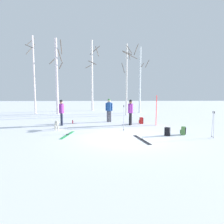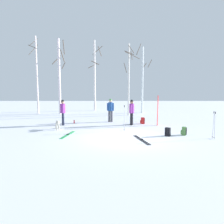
{
  "view_description": "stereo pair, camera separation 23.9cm",
  "coord_description": "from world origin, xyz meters",
  "px_view_note": "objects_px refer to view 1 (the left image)",
  "views": [
    {
      "loc": [
        -0.95,
        -10.51,
        2.49
      ],
      "look_at": [
        -0.66,
        2.48,
        1.0
      ],
      "focal_mm": 33.64,
      "sensor_mm": 36.0,
      "label": 1
    },
    {
      "loc": [
        -0.71,
        -10.52,
        2.49
      ],
      "look_at": [
        -0.66,
        2.48,
        1.0
      ],
      "focal_mm": 33.64,
      "sensor_mm": 36.0,
      "label": 2
    }
  ],
  "objects_px": {
    "person_1": "(61,111)",
    "dog": "(57,124)",
    "ski_poles_0": "(213,124)",
    "ski_pair_lying_1": "(67,135)",
    "person_0": "(130,111)",
    "backpack_1": "(183,131)",
    "ski_poles_1": "(124,117)",
    "ski_pair_lying_0": "(142,140)",
    "person_2": "(109,109)",
    "backpack_0": "(167,132)",
    "ski_pair_planted_0": "(156,110)",
    "birch_tree_1": "(57,75)",
    "backpack_2": "(141,121)",
    "birch_tree_3": "(127,78)",
    "water_bottle_0": "(73,122)",
    "birch_tree_2": "(92,74)",
    "birch_tree_0": "(34,74)",
    "birch_tree_4": "(140,79)"
  },
  "relations": [
    {
      "from": "ski_poles_0",
      "to": "backpack_0",
      "type": "distance_m",
      "value": 2.24
    },
    {
      "from": "person_0",
      "to": "person_1",
      "type": "xyz_separation_m",
      "value": [
        -4.62,
        -0.03,
        0.0
      ]
    },
    {
      "from": "person_0",
      "to": "ski_poles_0",
      "type": "relative_size",
      "value": 1.27
    },
    {
      "from": "person_2",
      "to": "birch_tree_3",
      "type": "height_order",
      "value": "birch_tree_3"
    },
    {
      "from": "backpack_1",
      "to": "ski_poles_1",
      "type": "bearing_deg",
      "value": 160.69
    },
    {
      "from": "ski_poles_0",
      "to": "ski_pair_lying_1",
      "type": "bearing_deg",
      "value": 173.5
    },
    {
      "from": "birch_tree_2",
      "to": "person_2",
      "type": "bearing_deg",
      "value": -77.43
    },
    {
      "from": "ski_pair_planted_0",
      "to": "birch_tree_1",
      "type": "distance_m",
      "value": 10.62
    },
    {
      "from": "person_1",
      "to": "dog",
      "type": "bearing_deg",
      "value": -88.5
    },
    {
      "from": "backpack_1",
      "to": "person_2",
      "type": "bearing_deg",
      "value": 131.65
    },
    {
      "from": "ski_pair_planted_0",
      "to": "backpack_0",
      "type": "height_order",
      "value": "ski_pair_planted_0"
    },
    {
      "from": "backpack_0",
      "to": "birch_tree_1",
      "type": "bearing_deg",
      "value": 129.83
    },
    {
      "from": "person_1",
      "to": "ski_poles_1",
      "type": "relative_size",
      "value": 1.15
    },
    {
      "from": "birch_tree_0",
      "to": "birch_tree_1",
      "type": "height_order",
      "value": "birch_tree_0"
    },
    {
      "from": "ski_pair_planted_0",
      "to": "birch_tree_2",
      "type": "bearing_deg",
      "value": 117.59
    },
    {
      "from": "person_0",
      "to": "backpack_1",
      "type": "distance_m",
      "value": 4.03
    },
    {
      "from": "ski_poles_0",
      "to": "birch_tree_0",
      "type": "bearing_deg",
      "value": 140.19
    },
    {
      "from": "ski_pair_lying_0",
      "to": "backpack_2",
      "type": "distance_m",
      "value": 4.67
    },
    {
      "from": "birch_tree_0",
      "to": "backpack_1",
      "type": "bearing_deg",
      "value": -40.39
    },
    {
      "from": "ski_pair_lying_1",
      "to": "backpack_0",
      "type": "distance_m",
      "value": 5.28
    },
    {
      "from": "ski_pair_lying_0",
      "to": "person_2",
      "type": "bearing_deg",
      "value": 105.65
    },
    {
      "from": "backpack_0",
      "to": "water_bottle_0",
      "type": "relative_size",
      "value": 1.79
    },
    {
      "from": "ski_pair_lying_0",
      "to": "birch_tree_1",
      "type": "xyz_separation_m",
      "value": [
        -6.43,
        10.35,
        3.7
      ]
    },
    {
      "from": "person_1",
      "to": "birch_tree_1",
      "type": "height_order",
      "value": "birch_tree_1"
    },
    {
      "from": "person_1",
      "to": "ski_poles_1",
      "type": "height_order",
      "value": "person_1"
    },
    {
      "from": "birch_tree_2",
      "to": "birch_tree_4",
      "type": "bearing_deg",
      "value": -24.78
    },
    {
      "from": "person_0",
      "to": "backpack_0",
      "type": "bearing_deg",
      "value": -64.09
    },
    {
      "from": "ski_pair_lying_0",
      "to": "birch_tree_2",
      "type": "height_order",
      "value": "birch_tree_2"
    },
    {
      "from": "dog",
      "to": "backpack_1",
      "type": "distance_m",
      "value": 7.23
    },
    {
      "from": "water_bottle_0",
      "to": "ski_pair_lying_0",
      "type": "bearing_deg",
      "value": -49.37
    },
    {
      "from": "backpack_1",
      "to": "dog",
      "type": "bearing_deg",
      "value": 168.38
    },
    {
      "from": "backpack_1",
      "to": "birch_tree_2",
      "type": "relative_size",
      "value": 0.06
    },
    {
      "from": "ski_poles_1",
      "to": "birch_tree_1",
      "type": "relative_size",
      "value": 0.21
    },
    {
      "from": "person_1",
      "to": "birch_tree_1",
      "type": "bearing_deg",
      "value": 105.32
    },
    {
      "from": "ski_poles_1",
      "to": "backpack_0",
      "type": "xyz_separation_m",
      "value": [
        2.2,
        -1.29,
        -0.58
      ]
    },
    {
      "from": "dog",
      "to": "ski_poles_1",
      "type": "bearing_deg",
      "value": -5.3
    },
    {
      "from": "dog",
      "to": "birch_tree_1",
      "type": "relative_size",
      "value": 0.12
    },
    {
      "from": "person_1",
      "to": "person_0",
      "type": "bearing_deg",
      "value": 0.33
    },
    {
      "from": "person_1",
      "to": "birch_tree_2",
      "type": "height_order",
      "value": "birch_tree_2"
    },
    {
      "from": "ski_poles_0",
      "to": "person_1",
      "type": "bearing_deg",
      "value": 155.19
    },
    {
      "from": "person_1",
      "to": "ski_pair_lying_0",
      "type": "relative_size",
      "value": 0.9
    },
    {
      "from": "backpack_0",
      "to": "birch_tree_1",
      "type": "distance_m",
      "value": 12.86
    },
    {
      "from": "backpack_2",
      "to": "birch_tree_3",
      "type": "height_order",
      "value": "birch_tree_3"
    },
    {
      "from": "person_0",
      "to": "backpack_0",
      "type": "relative_size",
      "value": 3.9
    },
    {
      "from": "ski_pair_lying_1",
      "to": "backpack_2",
      "type": "bearing_deg",
      "value": 38.0
    },
    {
      "from": "backpack_0",
      "to": "birch_tree_3",
      "type": "height_order",
      "value": "birch_tree_3"
    },
    {
      "from": "birch_tree_0",
      "to": "birch_tree_2",
      "type": "xyz_separation_m",
      "value": [
        5.31,
        3.02,
        0.15
      ]
    },
    {
      "from": "person_2",
      "to": "birch_tree_4",
      "type": "xyz_separation_m",
      "value": [
        3.15,
        5.7,
        2.42
      ]
    },
    {
      "from": "backpack_0",
      "to": "birch_tree_3",
      "type": "distance_m",
      "value": 9.07
    },
    {
      "from": "backpack_0",
      "to": "backpack_1",
      "type": "relative_size",
      "value": 1.0
    }
  ]
}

